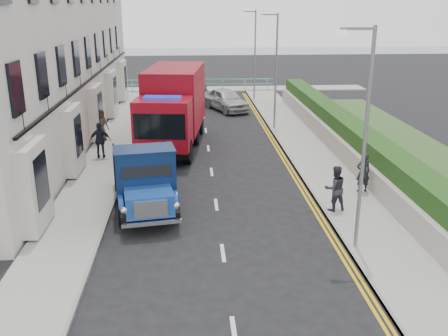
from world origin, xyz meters
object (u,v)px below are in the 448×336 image
lamp_near (362,129)px  red_lorry (173,106)px  lamp_far (254,50)px  bedford_lorry (145,184)px  parked_car_front (152,168)px  lamp_mid (274,65)px  pedestrian_east_near (363,172)px

lamp_near → red_lorry: bearing=115.4°
lamp_far → red_lorry: bearing=-114.5°
lamp_near → bedford_lorry: size_ratio=1.23×
parked_car_front → red_lorry: bearing=85.3°
lamp_mid → pedestrian_east_near: size_ratio=4.18×
parked_car_front → lamp_near: bearing=-41.1°
red_lorry → parked_car_front: 6.31m
lamp_far → parked_car_front: bearing=-109.6°
red_lorry → lamp_mid: bearing=35.5°
parked_car_front → lamp_mid: bearing=56.7°
bedford_lorry → red_lorry: size_ratio=0.68×
lamp_mid → lamp_far: same height
lamp_near → pedestrian_east_near: 5.94m
red_lorry → bedford_lorry: bearing=-87.8°
lamp_near → lamp_far: bearing=90.0°
lamp_far → parked_car_front: 20.78m
lamp_mid → pedestrian_east_near: (1.92, -11.27, -3.04)m
parked_car_front → bedford_lorry: bearing=-86.5°
lamp_far → red_lorry: 14.69m
lamp_mid → red_lorry: bearing=-151.5°
lamp_near → pedestrian_east_near: bearing=67.9°
lamp_near → bedford_lorry: lamp_near is taller
lamp_near → lamp_far: same height
lamp_far → bedford_lorry: bearing=-106.8°
lamp_near → lamp_mid: size_ratio=1.00×
bedford_lorry → pedestrian_east_near: bearing=-0.2°
lamp_mid → pedestrian_east_near: lamp_mid is taller
lamp_far → red_lorry: size_ratio=0.84×
lamp_mid → bedford_lorry: 14.66m
pedestrian_east_near → lamp_near: bearing=61.1°
lamp_mid → bedford_lorry: bearing=-118.4°
red_lorry → parked_car_front: size_ratio=2.04×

